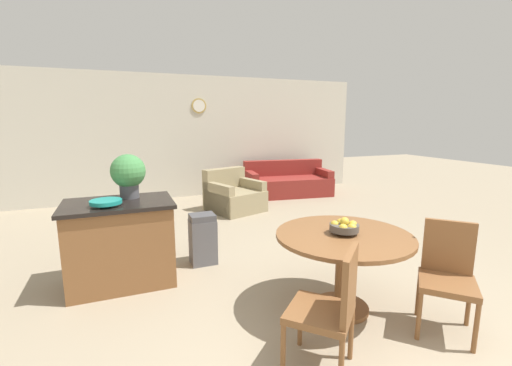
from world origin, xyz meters
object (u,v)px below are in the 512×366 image
object	(u,v)px
kitchen_island	(121,243)
dining_chair_near_left	(331,305)
potted_plant	(128,173)
trash_bin	(203,239)
teal_bowl	(106,202)
dining_chair_near_right	(448,272)
fruit_bowl	(344,227)
armchair	(234,196)
couch	(287,183)
dining_table	(343,251)

from	to	relation	value
kitchen_island	dining_chair_near_left	bearing A→B (deg)	-56.48
potted_plant	trash_bin	bearing A→B (deg)	1.86
teal_bowl	trash_bin	distance (m)	1.25
dining_chair_near_left	trash_bin	xyz separation A→B (m)	(-0.38, 2.13, -0.19)
dining_chair_near_right	fruit_bowl	size ratio (longest dim) A/B	3.51
kitchen_island	armchair	distance (m)	3.16
dining_chair_near_left	couch	world-z (taller)	dining_chair_near_left
dining_table	dining_chair_near_left	world-z (taller)	dining_chair_near_left
dining_chair_near_left	fruit_bowl	bearing A→B (deg)	5.02
fruit_bowl	trash_bin	distance (m)	1.84
dining_chair_near_right	trash_bin	xyz separation A→B (m)	(-1.56, 2.06, -0.19)
trash_bin	couch	bearing A→B (deg)	48.62
potted_plant	couch	distance (m)	4.79
dining_table	trash_bin	world-z (taller)	dining_table
dining_chair_near_right	teal_bowl	world-z (taller)	teal_bowl
kitchen_island	trash_bin	distance (m)	0.95
dining_chair_near_left	couch	bearing A→B (deg)	22.17
dining_table	teal_bowl	distance (m)	2.31
kitchen_island	potted_plant	size ratio (longest dim) A/B	2.29
dining_chair_near_right	kitchen_island	distance (m)	3.11
dining_table	trash_bin	distance (m)	1.79
potted_plant	kitchen_island	bearing A→B (deg)	-129.02
potted_plant	couch	size ratio (longest dim) A/B	0.24
dining_chair_near_left	teal_bowl	xyz separation A→B (m)	(-1.40, 1.81, 0.43)
kitchen_island	dining_table	bearing A→B (deg)	-35.66
armchair	dining_chair_near_right	bearing A→B (deg)	-102.95
fruit_bowl	teal_bowl	world-z (taller)	teal_bowl
dining_table	kitchen_island	world-z (taller)	kitchen_island
trash_bin	potted_plant	bearing A→B (deg)	-178.14
kitchen_island	fruit_bowl	bearing A→B (deg)	-35.69
dining_table	trash_bin	xyz separation A→B (m)	(-0.93, 1.50, -0.26)
couch	teal_bowl	bearing A→B (deg)	-130.26
dining_table	fruit_bowl	distance (m)	0.23
dining_chair_near_left	kitchen_island	xyz separation A→B (m)	(-1.30, 1.96, -0.05)
trash_bin	dining_table	bearing A→B (deg)	-58.24
fruit_bowl	armchair	size ratio (longest dim) A/B	0.22
kitchen_island	couch	distance (m)	4.90
potted_plant	armchair	world-z (taller)	potted_plant
kitchen_island	teal_bowl	bearing A→B (deg)	-125.79
dining_chair_near_left	fruit_bowl	size ratio (longest dim) A/B	3.51
potted_plant	armchair	size ratio (longest dim) A/B	0.42
kitchen_island	potted_plant	xyz separation A→B (m)	(0.12, 0.15, 0.71)
kitchen_island	couch	size ratio (longest dim) A/B	0.54
teal_bowl	dining_chair_near_right	bearing A→B (deg)	-33.79
armchair	trash_bin	bearing A→B (deg)	-135.56
dining_table	teal_bowl	world-z (taller)	teal_bowl
dining_table	dining_chair_near_right	world-z (taller)	dining_chair_near_right
potted_plant	dining_chair_near_right	bearing A→B (deg)	-40.76
dining_table	teal_bowl	size ratio (longest dim) A/B	4.00
dining_chair_near_left	armchair	xyz separation A→B (m)	(0.75, 4.36, -0.22)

